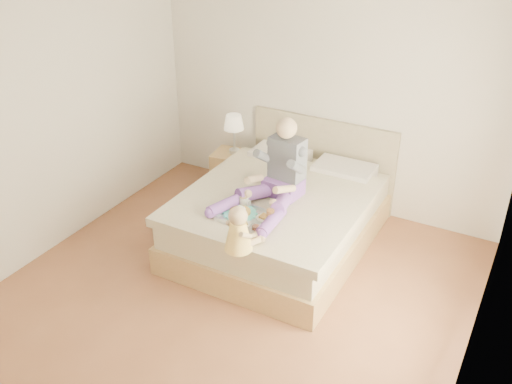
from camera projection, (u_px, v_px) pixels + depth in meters
The scene contains 7 objects.
room at pixel (234, 146), 4.38m from camera, with size 4.02×4.22×2.71m.
bed at pixel (283, 213), 5.81m from camera, with size 1.70×2.18×1.00m.
nightstand at pixel (232, 172), 6.76m from camera, with size 0.46×0.42×0.51m.
lamp at pixel (234, 124), 6.48m from camera, with size 0.23×0.23×0.47m.
adult at pixel (277, 177), 5.36m from camera, with size 0.68×1.01×0.81m.
tray at pixel (249, 216), 5.14m from camera, with size 0.54×0.45×0.14m.
baby at pixel (239, 232), 4.67m from camera, with size 0.31×0.35×0.40m.
Camera 1 is at (2.15, -3.42, 3.31)m, focal length 40.00 mm.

